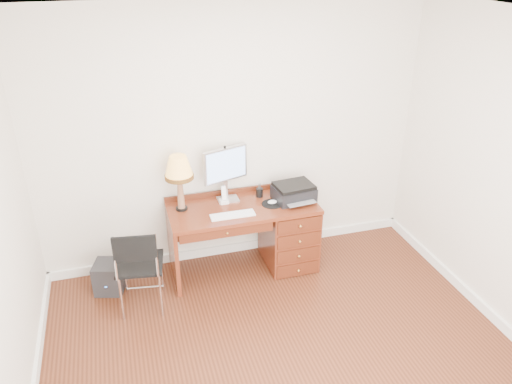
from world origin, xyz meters
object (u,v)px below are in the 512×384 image
object	(u,v)px
chair	(140,262)
leg_lamp	(179,171)
desk	(272,230)
monitor	(226,167)
equipment_box	(109,277)
phone	(224,198)
printer	(294,192)

from	to	relation	value
chair	leg_lamp	bearing A→B (deg)	54.60
desk	monitor	bearing A→B (deg)	155.29
monitor	equipment_box	distance (m)	1.59
monitor	phone	bearing A→B (deg)	-141.59
chair	equipment_box	xyz separation A→B (m)	(-0.30, 0.39, -0.38)
leg_lamp	phone	world-z (taller)	leg_lamp
monitor	desk	bearing A→B (deg)	-43.00
desk	chair	world-z (taller)	chair
phone	equipment_box	xyz separation A→B (m)	(-1.21, -0.12, -0.65)
phone	desk	bearing A→B (deg)	-14.18
phone	monitor	bearing A→B (deg)	56.11
chair	printer	bearing A→B (deg)	21.69
leg_lamp	chair	xyz separation A→B (m)	(-0.47, -0.49, -0.63)
monitor	chair	bearing A→B (deg)	-166.86
printer	equipment_box	bearing A→B (deg)	173.52
monitor	printer	size ratio (longest dim) A/B	1.32
leg_lamp	phone	bearing A→B (deg)	2.10
equipment_box	monitor	bearing A→B (deg)	25.08
monitor	leg_lamp	size ratio (longest dim) A/B	0.98
desk	chair	size ratio (longest dim) A/B	1.69
desk	leg_lamp	world-z (taller)	leg_lamp
equipment_box	printer	bearing A→B (deg)	15.77
desk	equipment_box	xyz separation A→B (m)	(-1.70, 0.00, -0.26)
leg_lamp	printer	bearing A→B (deg)	-5.77
leg_lamp	equipment_box	bearing A→B (deg)	-172.74
phone	equipment_box	bearing A→B (deg)	-175.17
printer	monitor	bearing A→B (deg)	155.93
monitor	equipment_box	size ratio (longest dim) A/B	1.79
desk	monitor	distance (m)	0.84
desk	equipment_box	distance (m)	1.72
phone	equipment_box	size ratio (longest dim) A/B	0.59
monitor	leg_lamp	world-z (taller)	leg_lamp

